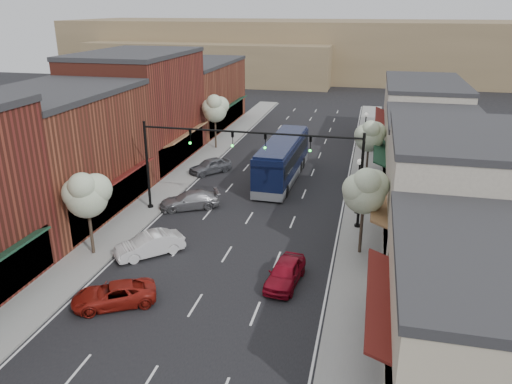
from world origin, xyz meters
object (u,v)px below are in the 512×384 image
Objects in this scene: signal_mast_left at (176,154)px; parked_car_b at (149,245)px; tree_left_near at (86,194)px; lamp_post_far at (365,126)px; signal_mast_right at (327,165)px; coach_bus at (282,159)px; parked_car_a at (114,295)px; lamp_post_near at (359,177)px; red_hatchback at (285,273)px; tree_right_near at (365,189)px; tree_right_far at (370,135)px; parked_car_d at (210,166)px; parked_car_c at (190,200)px; tree_left_far at (215,108)px.

signal_mast_left reaches higher than parked_car_b.
tree_left_near reaches higher than lamp_post_far.
lamp_post_far is at bearing 60.22° from tree_left_near.
coach_bus is (-4.82, 9.33, -2.66)m from signal_mast_right.
lamp_post_far is 1.01× the size of parked_car_a.
tree_left_near is at bearing -146.67° from lamp_post_near.
tree_left_near is at bearing -176.42° from red_hatchback.
tree_right_near is (13.97, -4.05, -0.17)m from signal_mast_left.
tree_left_near is 1.37× the size of red_hatchback.
tree_right_far is 1.22× the size of lamp_post_far.
red_hatchback is at bearing -21.91° from parked_car_d.
tree_right_far is 1.24× the size of parked_car_b.
parked_car_a is at bearing -23.93° from parked_car_c.
tree_right_far reaches higher than lamp_post_near.
tree_left_near reaches higher than tree_right_far.
lamp_post_near reaches higher than red_hatchback.
tree_right_near reaches higher than parked_car_b.
tree_right_near is 27.56m from tree_left_far.
tree_right_near is 1.41× the size of parked_car_d.
tree_right_near reaches higher than red_hatchback.
tree_left_far is 22.33m from lamp_post_near.
signal_mast_left is 1.38× the size of tree_right_near.
red_hatchback is (12.53, -26.62, -3.90)m from tree_left_far.
red_hatchback is (-4.07, -20.62, -3.29)m from tree_right_far.
tree_left_near is 32.35m from lamp_post_far.
signal_mast_right is 15.74m from parked_car_d.
signal_mast_left reaches higher than tree_right_far.
tree_left_near is at bearing -47.34° from parked_car_c.
parked_car_d is at bearing -170.94° from tree_right_far.
signal_mast_right is 3.69m from lamp_post_near.
signal_mast_left is 1.44× the size of tree_left_near.
tree_right_far is at bearing 50.31° from tree_left_near.
tree_right_near is 1.34× the size of lamp_post_near.
tree_right_near reaches higher than parked_car_a.
parked_car_a is at bearing -147.03° from red_hatchback.
lamp_post_near is 0.36× the size of coach_bus.
parked_car_d is at bearing 155.96° from parked_car_a.
lamp_post_far is 30.05m from parked_car_b.
tree_right_far is 1.28× the size of parked_car_d.
signal_mast_right is 1.98× the size of red_hatchback.
coach_bus reaches higher than parked_car_d.
signal_mast_left is at bearing -123.86° from lamp_post_far.
tree_right_far is 0.44× the size of coach_bus.
tree_right_far is at bearing 86.69° from lamp_post_near.
tree_left_far is 1.38× the size of lamp_post_near.
tree_right_near is 17.08m from tree_left_near.
parked_car_b is at bearing -82.12° from tree_left_far.
tree_left_near is at bearing -119.78° from lamp_post_far.
red_hatchback is at bearing 17.00° from parked_car_c.
tree_right_near is 0.48× the size of coach_bus.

